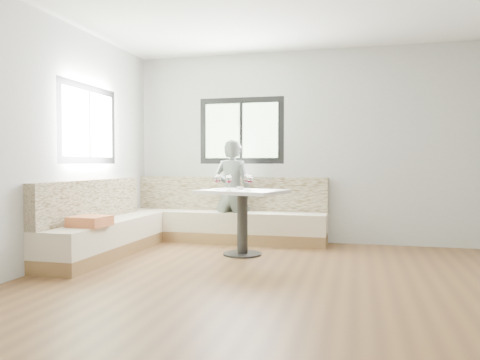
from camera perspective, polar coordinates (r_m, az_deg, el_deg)
name	(u,v)px	position (r m, az deg, el deg)	size (l,w,h in m)	color
room	(264,137)	(4.55, 2.90, 5.29)	(5.01, 5.01, 2.81)	brown
banquette	(178,223)	(6.51, -7.61, -5.25)	(2.90, 2.80, 0.95)	brown
table	(242,206)	(5.89, 0.29, -3.21)	(1.17, 1.02, 0.82)	black
person	(233,191)	(6.77, -0.91, -1.40)	(0.55, 0.36, 1.50)	#4E564F
olive_ramekin	(240,188)	(6.01, 0.01, -0.97)	(0.09, 0.09, 0.04)	white
wine_glass_a	(218,179)	(5.85, -2.76, 0.09)	(0.09, 0.09, 0.19)	white
wine_glass_b	(229,180)	(5.73, -1.39, 0.05)	(0.09, 0.09, 0.19)	white
wine_glass_c	(250,180)	(5.69, 1.20, 0.03)	(0.09, 0.09, 0.19)	white
wine_glass_d	(247,179)	(5.97, 0.85, 0.13)	(0.09, 0.09, 0.19)	white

